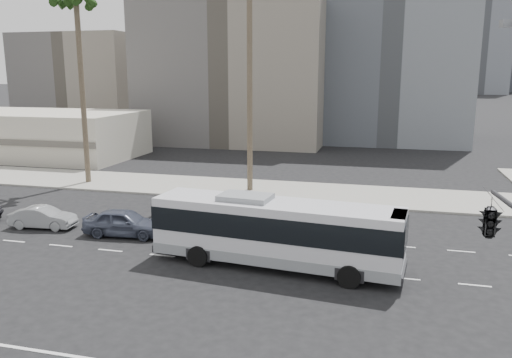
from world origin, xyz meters
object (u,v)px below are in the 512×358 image
(car_a, at_px, (124,222))
(city_bus, at_px, (276,230))
(traffic_signal, at_px, (494,230))
(palm_mid, at_px, (76,2))
(car_b, at_px, (43,217))

(car_a, bearing_deg, city_bus, -109.06)
(traffic_signal, relative_size, palm_mid, 0.38)
(car_a, bearing_deg, car_b, 84.24)
(city_bus, height_order, traffic_signal, traffic_signal)
(car_b, xyz_separation_m, palm_mid, (-4.50, 11.91, 14.09))
(car_b, relative_size, palm_mid, 0.24)
(car_a, distance_m, palm_mid, 20.97)
(car_b, height_order, traffic_signal, traffic_signal)
(traffic_signal, xyz_separation_m, palm_mid, (-27.22, 23.50, 9.53))
(city_bus, xyz_separation_m, car_b, (-14.97, 2.58, -1.17))
(car_a, height_order, traffic_signal, traffic_signal)
(car_a, xyz_separation_m, traffic_signal, (17.22, -11.46, 4.42))
(city_bus, height_order, car_a, city_bus)
(car_a, height_order, palm_mid, palm_mid)
(city_bus, distance_m, car_a, 9.84)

